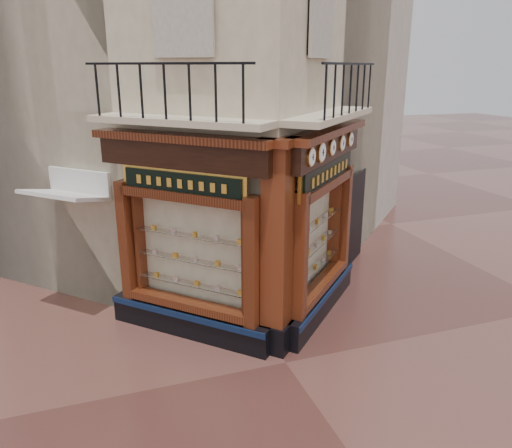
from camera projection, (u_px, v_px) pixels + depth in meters
name	position (u px, v px, depth m)	size (l,w,h in m)	color
ground	(286.00, 363.00, 9.00)	(80.00, 80.00, 0.00)	#472521
main_building	(199.00, 30.00, 12.74)	(8.00, 8.00, 12.00)	beige
neighbour_left	(96.00, 52.00, 14.35)	(8.00, 8.00, 11.00)	beige
neighbour_right	(258.00, 53.00, 15.89)	(8.00, 8.00, 11.00)	beige
shopfront_left	(187.00, 240.00, 9.38)	(2.86, 2.86, 3.98)	black
shopfront_right	(322.00, 226.00, 10.25)	(2.86, 2.86, 3.98)	black
corner_pilaster	(277.00, 252.00, 8.86)	(0.85, 0.85, 3.98)	black
balcony	(259.00, 117.00, 9.06)	(5.94, 2.97, 1.03)	beige
clock_a	(311.00, 157.00, 8.55)	(0.27, 0.27, 0.34)	gold
clock_b	(321.00, 152.00, 9.01)	(0.30, 0.30, 0.38)	gold
clock_c	(332.00, 148.00, 9.55)	(0.26, 0.26, 0.32)	gold
clock_d	(342.00, 143.00, 10.10)	(0.27, 0.27, 0.33)	gold
clock_e	(350.00, 139.00, 10.63)	(0.25, 0.25, 0.31)	gold
awning	(78.00, 311.00, 10.91)	(1.64, 0.98, 0.08)	silver
signboard_left	(182.00, 183.00, 8.97)	(1.91, 1.91, 0.51)	gold
signboard_right	(328.00, 172.00, 9.88)	(2.20, 2.20, 0.59)	gold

